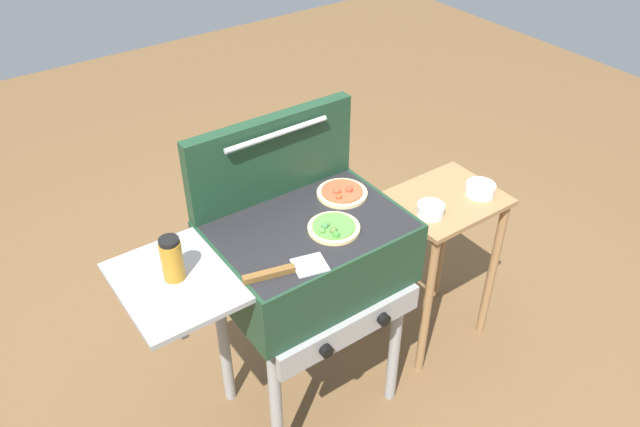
{
  "coord_description": "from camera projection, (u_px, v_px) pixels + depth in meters",
  "views": [
    {
      "loc": [
        -0.92,
        -1.38,
        2.16
      ],
      "look_at": [
        0.05,
        0.0,
        0.92
      ],
      "focal_mm": 35.37,
      "sensor_mm": 36.0,
      "label": 1
    }
  ],
  "objects": [
    {
      "name": "spatula",
      "position": [
        286.0,
        270.0,
        1.89
      ],
      "size": [
        0.27,
        0.12,
        0.02
      ],
      "color": "#B7BABF",
      "rests_on": "grill"
    },
    {
      "name": "prep_table",
      "position": [
        440.0,
        239.0,
        2.61
      ],
      "size": [
        0.44,
        0.36,
        0.74
      ],
      "color": "olive",
      "rests_on": "ground_plane"
    },
    {
      "name": "topping_bowl_near",
      "position": [
        431.0,
        210.0,
        2.38
      ],
      "size": [
        0.1,
        0.1,
        0.04
      ],
      "color": "silver",
      "rests_on": "prep_table"
    },
    {
      "name": "sauce_jar",
      "position": [
        172.0,
        259.0,
        1.83
      ],
      "size": [
        0.07,
        0.07,
        0.14
      ],
      "color": "#B77A1E",
      "rests_on": "grill"
    },
    {
      "name": "grill",
      "position": [
        306.0,
        259.0,
        2.16
      ],
      "size": [
        0.96,
        0.53,
        0.9
      ],
      "color": "#193823",
      "rests_on": "ground_plane"
    },
    {
      "name": "pizza_pepperoni",
      "position": [
        342.0,
        193.0,
        2.21
      ],
      "size": [
        0.18,
        0.18,
        0.04
      ],
      "color": "beige",
      "rests_on": "grill"
    },
    {
      "name": "pizza_veggie",
      "position": [
        333.0,
        228.0,
        2.05
      ],
      "size": [
        0.17,
        0.17,
        0.03
      ],
      "color": "#E0C17F",
      "rests_on": "grill"
    },
    {
      "name": "ground_plane",
      "position": [
        310.0,
        395.0,
        2.62
      ],
      "size": [
        8.0,
        8.0,
        0.0
      ],
      "primitive_type": "plane",
      "color": "brown"
    },
    {
      "name": "topping_bowl_far",
      "position": [
        480.0,
        189.0,
        2.5
      ],
      "size": [
        0.12,
        0.12,
        0.04
      ],
      "color": "silver",
      "rests_on": "prep_table"
    },
    {
      "name": "grill_lid_open",
      "position": [
        272.0,
        157.0,
        2.14
      ],
      "size": [
        0.63,
        0.08,
        0.3
      ],
      "color": "#193823",
      "rests_on": "grill"
    }
  ]
}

